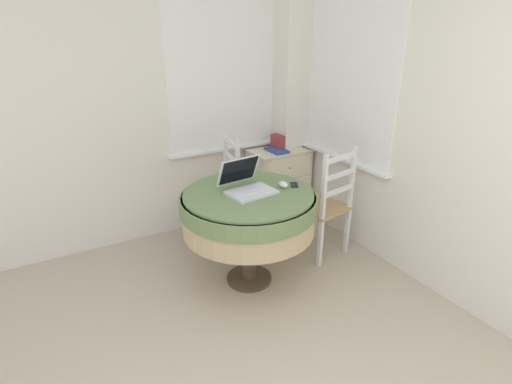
# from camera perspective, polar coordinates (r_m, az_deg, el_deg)

# --- Properties ---
(corner_room_shell) EXTENTS (4.25, 4.84, 2.55)m
(corner_room_shell) POSITION_cam_1_polar(r_m,az_deg,el_deg) (2.98, 4.19, 10.50)
(corner_room_shell) COLOR white
(corner_room_shell) RESTS_ON ground_plane
(round_dining_table) EXTENTS (1.02, 1.02, 0.76)m
(round_dining_table) POSITION_cam_1_polar(r_m,az_deg,el_deg) (3.00, -1.06, -2.61)
(round_dining_table) COLOR #4C3D2D
(round_dining_table) RESTS_ON ground_plane
(laptop) EXTENTS (0.38, 0.37, 0.24)m
(laptop) POSITION_cam_1_polar(r_m,az_deg,el_deg) (2.96, -1.32, 1.09)
(laptop) COLOR silver
(laptop) RESTS_ON round_dining_table
(computer_mouse) EXTENTS (0.06, 0.09, 0.05)m
(computer_mouse) POSITION_cam_1_polar(r_m,az_deg,el_deg) (3.04, 3.92, 1.08)
(computer_mouse) COLOR white
(computer_mouse) RESTS_ON round_dining_table
(cell_phone) EXTENTS (0.10, 0.11, 0.01)m
(cell_phone) POSITION_cam_1_polar(r_m,az_deg,el_deg) (3.09, 5.48, 1.04)
(cell_phone) COLOR black
(cell_phone) RESTS_ON round_dining_table
(dining_chair_near_back_window) EXTENTS (0.49, 0.47, 1.00)m
(dining_chair_near_back_window) POSITION_cam_1_polar(r_m,az_deg,el_deg) (3.73, -5.41, -0.18)
(dining_chair_near_back_window) COLOR tan
(dining_chair_near_back_window) RESTS_ON ground_plane
(dining_chair_near_right_window) EXTENTS (0.48, 0.49, 1.00)m
(dining_chair_near_right_window) POSITION_cam_1_polar(r_m,az_deg,el_deg) (3.51, 9.66, -1.95)
(dining_chair_near_right_window) COLOR tan
(dining_chair_near_right_window) RESTS_ON ground_plane
(corner_cabinet) EXTENTS (0.60, 0.42, 0.74)m
(corner_cabinet) POSITION_cam_1_polar(r_m,az_deg,el_deg) (4.21, 3.21, 1.27)
(corner_cabinet) COLOR beige
(corner_cabinet) RESTS_ON ground_plane
(storage_box) EXTENTS (0.20, 0.16, 0.14)m
(storage_box) POSITION_cam_1_polar(r_m,az_deg,el_deg) (4.14, 3.83, 7.28)
(storage_box) COLOR #9E3338
(storage_box) RESTS_ON corner_cabinet
(book_on_cabinet) EXTENTS (0.16, 0.25, 0.02)m
(book_on_cabinet) POSITION_cam_1_polar(r_m,az_deg,el_deg) (4.03, 2.98, 5.98)
(book_on_cabinet) COLOR #33478C
(book_on_cabinet) RESTS_ON corner_cabinet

